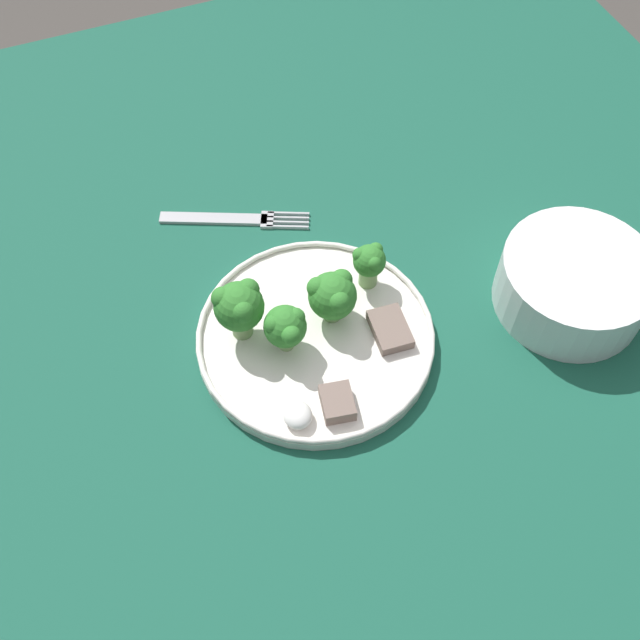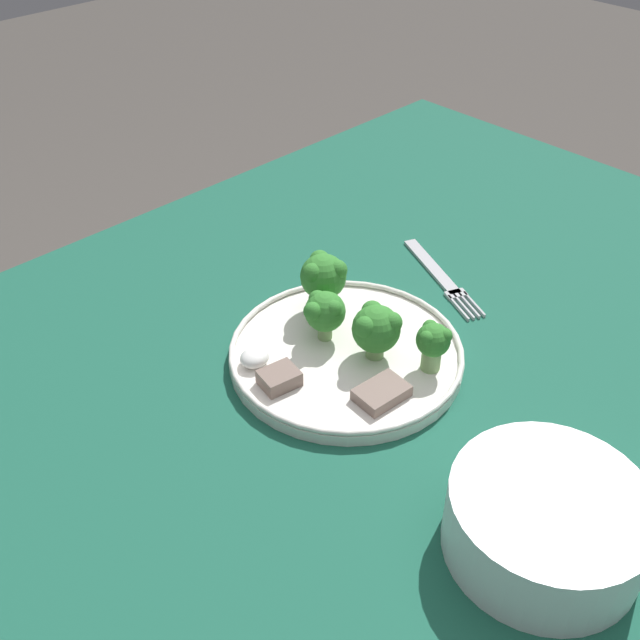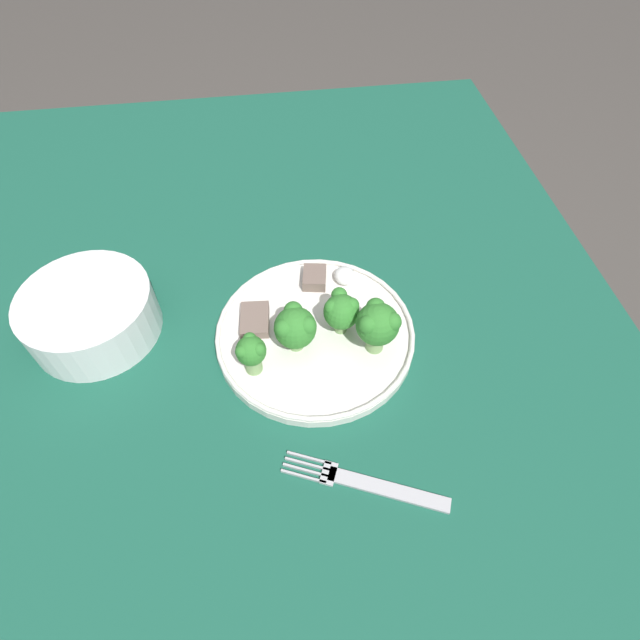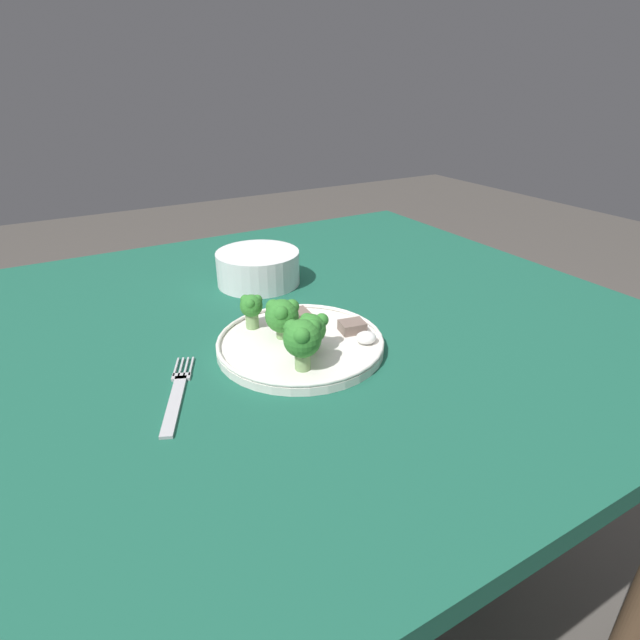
{
  "view_description": "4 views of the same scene",
  "coord_description": "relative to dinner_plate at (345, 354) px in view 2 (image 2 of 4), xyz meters",
  "views": [
    {
      "loc": [
        0.38,
        -0.25,
        1.38
      ],
      "look_at": [
        0.0,
        -0.09,
        0.77
      ],
      "focal_mm": 42.0,
      "sensor_mm": 36.0,
      "label": 1
    },
    {
      "loc": [
        0.43,
        0.3,
        1.24
      ],
      "look_at": [
        0.02,
        -0.11,
        0.78
      ],
      "focal_mm": 42.0,
      "sensor_mm": 36.0,
      "label": 2
    },
    {
      "loc": [
        -0.36,
        -0.05,
        1.23
      ],
      "look_at": [
        -0.01,
        -0.1,
        0.78
      ],
      "focal_mm": 28.0,
      "sensor_mm": 36.0,
      "label": 3
    },
    {
      "loc": [
        -0.29,
        -0.66,
        1.09
      ],
      "look_at": [
        0.02,
        -0.12,
        0.78
      ],
      "focal_mm": 28.0,
      "sensor_mm": 36.0,
      "label": 4
    }
  ],
  "objects": [
    {
      "name": "cream_bowl",
      "position": [
        0.05,
        0.27,
        0.02
      ],
      "size": [
        0.16,
        0.16,
        0.06
      ],
      "color": "white",
      "rests_on": "table"
    },
    {
      "name": "meat_slice_middle_slice",
      "position": [
        0.02,
        0.07,
        0.01
      ],
      "size": [
        0.05,
        0.04,
        0.01
      ],
      "color": "#756056",
      "rests_on": "dinner_plate"
    },
    {
      "name": "fork",
      "position": [
        -0.19,
        -0.03,
        -0.01
      ],
      "size": [
        0.09,
        0.16,
        0.0
      ],
      "color": "#B2B2B7",
      "rests_on": "table"
    },
    {
      "name": "broccoli_floret_near_rim_left",
      "position": [
        0.0,
        -0.03,
        0.04
      ],
      "size": [
        0.04,
        0.04,
        0.06
      ],
      "color": "#7FA866",
      "rests_on": "dinner_plate"
    },
    {
      "name": "dinner_plate",
      "position": [
        0.0,
        0.0,
        0.0
      ],
      "size": [
        0.24,
        0.24,
        0.02
      ],
      "color": "white",
      "rests_on": "table"
    },
    {
      "name": "broccoli_floret_front_left",
      "position": [
        -0.02,
        0.02,
        0.04
      ],
      "size": [
        0.05,
        0.05,
        0.06
      ],
      "color": "#7FA866",
      "rests_on": "dinner_plate"
    },
    {
      "name": "meat_slice_front_slice",
      "position": [
        0.08,
        -0.01,
        0.01
      ],
      "size": [
        0.04,
        0.04,
        0.02
      ],
      "color": "#756056",
      "rests_on": "dinner_plate"
    },
    {
      "name": "table",
      "position": [
        -0.0,
        0.1,
        -0.1
      ],
      "size": [
        1.21,
        1.0,
        0.73
      ],
      "color": "#195642",
      "rests_on": "ground_plane"
    },
    {
      "name": "broccoli_floret_center_left",
      "position": [
        -0.04,
        0.08,
        0.04
      ],
      "size": [
        0.03,
        0.03,
        0.05
      ],
      "color": "#7FA866",
      "rests_on": "dinner_plate"
    },
    {
      "name": "broccoli_floret_back_left",
      "position": [
        -0.03,
        -0.07,
        0.05
      ],
      "size": [
        0.05,
        0.05,
        0.07
      ],
      "color": "#7FA866",
      "rests_on": "dinner_plate"
    },
    {
      "name": "sauce_dollop",
      "position": [
        0.08,
        -0.05,
        0.01
      ],
      "size": [
        0.03,
        0.03,
        0.02
      ],
      "color": "white",
      "rests_on": "dinner_plate"
    }
  ]
}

